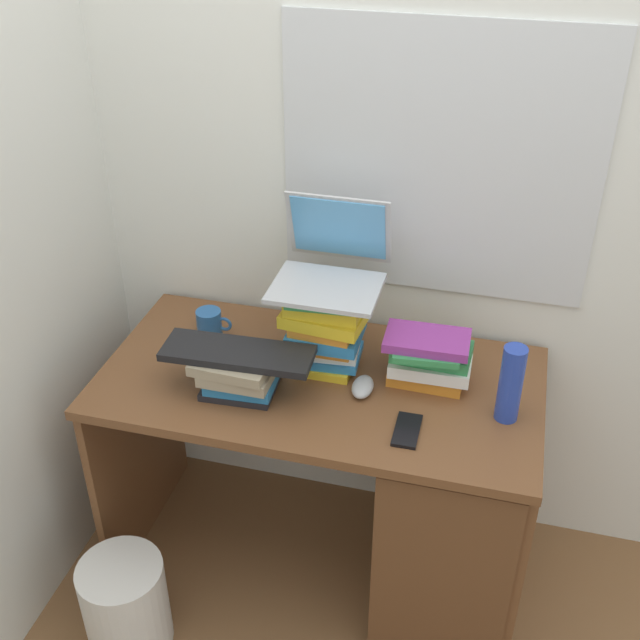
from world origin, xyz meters
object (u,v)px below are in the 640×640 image
water_bottle (511,384)px  cell_phone (407,430)px  laptop (332,263)px  keyboard (238,353)px  book_stack_side (429,357)px  wastebasket (126,605)px  mug (210,323)px  computer_mouse (363,387)px  desk (420,491)px  book_stack_keyboard_riser (239,374)px  book_stack_tall (327,325)px

water_bottle → cell_phone: 0.30m
laptop → keyboard: (-0.21, -0.24, -0.18)m
book_stack_side → wastebasket: bearing=-146.3°
mug → keyboard: bearing=-52.8°
book_stack_side → wastebasket: 1.16m
book_stack_side → water_bottle: (0.23, -0.11, 0.03)m
laptop → computer_mouse: laptop is taller
laptop → mug: laptop is taller
laptop → computer_mouse: (0.13, -0.16, -0.29)m
desk → computer_mouse: size_ratio=12.28×
keyboard → wastebasket: keyboard is taller
book_stack_keyboard_riser → book_stack_side: (0.51, 0.18, 0.02)m
laptop → computer_mouse: bearing=-50.8°
book_stack_side → laptop: bearing=168.2°
desk → book_stack_side: bearing=100.9°
desk → book_stack_keyboard_riser: 0.67m
book_stack_keyboard_riser → computer_mouse: size_ratio=2.19×
laptop → keyboard: size_ratio=0.72×
book_stack_keyboard_riser → laptop: bearing=50.2°
keyboard → desk: bearing=7.0°
book_stack_tall → wastebasket: book_stack_tall is taller
desk → wastebasket: 0.94m
book_stack_side → keyboard: (-0.51, -0.18, 0.05)m
book_stack_keyboard_riser → water_bottle: water_bottle is taller
desk → book_stack_side: 0.44m
mug → wastebasket: (-0.09, -0.59, -0.65)m
book_stack_tall → cell_phone: 0.40m
water_bottle → computer_mouse: bearing=178.5°
desk → mug: size_ratio=11.17×
book_stack_keyboard_riser → laptop: size_ratio=0.75×
keyboard → mug: keyboard is taller
book_stack_tall → laptop: bearing=89.9°
cell_phone → wastebasket: cell_phone is taller
book_stack_side → water_bottle: size_ratio=1.10×
book_stack_side → cell_phone: size_ratio=1.83×
cell_phone → wastebasket: (-0.76, -0.28, -0.61)m
book_stack_tall → book_stack_side: book_stack_tall is taller
book_stack_tall → mug: 0.41m
desk → mug: bearing=167.5°
computer_mouse → mug: (-0.52, 0.16, 0.03)m
desk → book_stack_side: size_ratio=5.13×
book_stack_tall → laptop: laptop is taller
computer_mouse → wastebasket: 0.97m
book_stack_tall → water_bottle: book_stack_tall is taller
book_stack_tall → book_stack_keyboard_riser: book_stack_tall is taller
computer_mouse → cell_phone: (0.15, -0.14, -0.01)m
desk → book_stack_tall: bearing=163.0°
book_stack_keyboard_riser → wastebasket: size_ratio=0.72×
computer_mouse → water_bottle: water_bottle is taller
water_bottle → cell_phone: bearing=-152.9°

